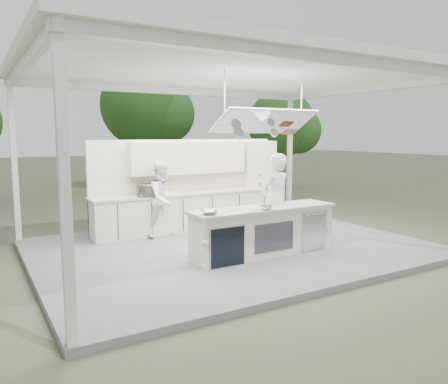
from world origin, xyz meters
TOP-DOWN VIEW (x-y plane):
  - ground at (0.00, 0.00)m, footprint 90.00×90.00m
  - stage_deck at (0.00, 0.00)m, footprint 8.00×6.00m
  - tent at (0.00, -0.01)m, footprint 8.20×6.20m
  - demo_island at (0.18, -0.91)m, footprint 3.10×0.79m
  - back_counter at (0.00, 1.90)m, footprint 5.08×0.72m
  - back_wall_unit at (0.44, 2.11)m, footprint 5.05×0.48m
  - tree_cluster at (-0.16, 9.77)m, footprint 19.55×9.40m
  - head_chef at (0.63, -0.70)m, footprint 0.81×0.61m
  - sous_chef at (-0.91, 1.55)m, footprint 1.03×0.91m
  - toaster_oven at (-1.21, 1.70)m, footprint 0.58×0.45m
  - bowl_large at (-1.10, -1.04)m, footprint 0.37×0.37m
  - bowl_small at (0.07, -1.15)m, footprint 0.29×0.29m

SIDE VIEW (x-z plane):
  - ground at x=0.00m, z-range 0.00..0.00m
  - stage_deck at x=0.00m, z-range 0.00..0.12m
  - demo_island at x=0.18m, z-range 0.12..1.07m
  - back_counter at x=0.00m, z-range 0.12..1.07m
  - sous_chef at x=-0.91m, z-range 0.12..1.88m
  - bowl_large at x=-1.10m, z-range 1.07..1.15m
  - bowl_small at x=0.07m, z-range 1.07..1.15m
  - head_chef at x=0.63m, z-range 0.12..2.12m
  - toaster_oven at x=-1.21m, z-range 1.07..1.36m
  - back_wall_unit at x=0.44m, z-range 0.45..2.70m
  - tree_cluster at x=-0.16m, z-range 0.36..6.21m
  - tent at x=0.00m, z-range 1.78..5.64m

